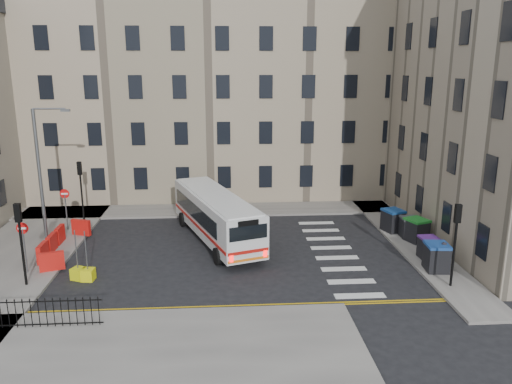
{
  "coord_description": "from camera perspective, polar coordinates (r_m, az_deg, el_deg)",
  "views": [
    {
      "loc": [
        -2.31,
        -27.15,
        10.51
      ],
      "look_at": [
        -0.34,
        2.35,
        3.0
      ],
      "focal_mm": 35.0,
      "sensor_mm": 36.0,
      "label": 1
    }
  ],
  "objects": [
    {
      "name": "iron_railings",
      "position": [
        23.11,
        -26.8,
        -12.37
      ],
      "size": [
        7.8,
        0.04,
        1.2
      ],
      "color": "black",
      "rests_on": "pavement_sw"
    },
    {
      "name": "wheelie_bin_d",
      "position": [
        32.4,
        17.07,
        -3.86
      ],
      "size": [
        1.03,
        1.18,
        1.27
      ],
      "rotation": [
        0.0,
        0.0,
        -0.03
      ],
      "color": "black",
      "rests_on": "pavement_east"
    },
    {
      "name": "pedestrian",
      "position": [
        27.77,
        20.53,
        -6.88
      ],
      "size": [
        0.65,
        0.51,
        1.56
      ],
      "primitive_type": "imported",
      "rotation": [
        0.0,
        0.0,
        3.42
      ],
      "color": "black",
      "rests_on": "pavement_east"
    },
    {
      "name": "terrace_north",
      "position": [
        42.95,
        -10.29,
        11.51
      ],
      "size": [
        38.3,
        10.8,
        17.2
      ],
      "color": "tan",
      "rests_on": "ground"
    },
    {
      "name": "streetlamp",
      "position": [
        31.66,
        -23.48,
        1.81
      ],
      "size": [
        0.5,
        0.22,
        8.14
      ],
      "color": "#595B5E",
      "rests_on": "pavement_west"
    },
    {
      "name": "pavement_west",
      "position": [
        32.22,
        -24.99,
        -6.04
      ],
      "size": [
        6.0,
        22.0,
        0.15
      ],
      "primitive_type": "cube",
      "color": "slate",
      "rests_on": "ground"
    },
    {
      "name": "wheelie_bin_e",
      "position": [
        33.27,
        15.37,
        -3.12
      ],
      "size": [
        1.46,
        1.56,
        1.42
      ],
      "rotation": [
        0.0,
        0.0,
        0.31
      ],
      "color": "black",
      "rests_on": "pavement_east"
    },
    {
      "name": "wheelie_bin_b",
      "position": [
        29.24,
        19.13,
        -6.04
      ],
      "size": [
        1.03,
        1.17,
        1.22
      ],
      "rotation": [
        0.0,
        0.0,
        0.07
      ],
      "color": "black",
      "rests_on": "pavement_east"
    },
    {
      "name": "roadworks_barriers",
      "position": [
        30.86,
        -21.67,
        -5.43
      ],
      "size": [
        1.66,
        6.26,
        1.0
      ],
      "color": "red",
      "rests_on": "pavement_west"
    },
    {
      "name": "traffic_light_east",
      "position": [
        25.42,
        21.88,
        -4.31
      ],
      "size": [
        0.28,
        0.22,
        4.1
      ],
      "color": "black",
      "rests_on": "pavement_east"
    },
    {
      "name": "traffic_light_sw",
      "position": [
        26.23,
        -25.36,
        -4.11
      ],
      "size": [
        0.28,
        0.22,
        4.1
      ],
      "color": "black",
      "rests_on": "pavement_west"
    },
    {
      "name": "wheelie_bin_a",
      "position": [
        27.71,
        19.93,
        -6.99
      ],
      "size": [
        1.25,
        1.4,
        1.45
      ],
      "rotation": [
        0.0,
        0.0,
        -0.09
      ],
      "color": "black",
      "rests_on": "pavement_east"
    },
    {
      "name": "bollard_chevron",
      "position": [
        26.8,
        -18.64,
        -8.94
      ],
      "size": [
        0.67,
        0.67,
        0.6
      ],
      "primitive_type": "cube",
      "rotation": [
        0.0,
        0.0,
        -0.12
      ],
      "color": "yellow",
      "rests_on": "ground"
    },
    {
      "name": "wheelie_bin_c",
      "position": [
        31.75,
        17.87,
        -4.15
      ],
      "size": [
        1.49,
        1.58,
        1.41
      ],
      "rotation": [
        0.0,
        0.0,
        0.36
      ],
      "color": "black",
      "rests_on": "pavement_east"
    },
    {
      "name": "no_entry_south",
      "position": [
        27.97,
        -25.05,
        -4.69
      ],
      "size": [
        0.6,
        0.08,
        3.0
      ],
      "color": "#595B5E",
      "rests_on": "pavement_west"
    },
    {
      "name": "bollard_yellow",
      "position": [
        27.1,
        -19.64,
        -8.76
      ],
      "size": [
        0.79,
        0.79,
        0.6
      ],
      "primitive_type": "cube",
      "rotation": [
        0.0,
        0.0,
        -0.41
      ],
      "color": "#D4D80C",
      "rests_on": "ground"
    },
    {
      "name": "traffic_light_nw",
      "position": [
        35.84,
        -19.41,
        1.12
      ],
      "size": [
        0.28,
        0.22,
        4.1
      ],
      "color": "black",
      "rests_on": "pavement_west"
    },
    {
      "name": "pavement_east",
      "position": [
        34.74,
        15.41,
        -3.76
      ],
      "size": [
        2.4,
        26.0,
        0.15
      ],
      "primitive_type": "cube",
      "color": "slate",
      "rests_on": "ground"
    },
    {
      "name": "pavement_sw",
      "position": [
        20.62,
        -17.15,
        -16.86
      ],
      "size": [
        20.0,
        6.0,
        0.15
      ],
      "primitive_type": "cube",
      "color": "slate",
      "rests_on": "ground"
    },
    {
      "name": "pavement_north",
      "position": [
        37.42,
        -9.32,
        -2.13
      ],
      "size": [
        36.0,
        3.2,
        0.15
      ],
      "primitive_type": "cube",
      "color": "slate",
      "rests_on": "ground"
    },
    {
      "name": "no_entry_north",
      "position": [
        34.3,
        -20.97,
        -0.95
      ],
      "size": [
        0.6,
        0.08,
        3.0
      ],
      "color": "#595B5E",
      "rests_on": "pavement_west"
    },
    {
      "name": "ground",
      "position": [
        29.21,
        0.99,
        -6.84
      ],
      "size": [
        120.0,
        120.0,
        0.0
      ],
      "primitive_type": "plane",
      "color": "black",
      "rests_on": "ground"
    },
    {
      "name": "bus",
      "position": [
        30.65,
        -4.61,
        -2.59
      ],
      "size": [
        5.72,
        10.7,
        2.86
      ],
      "rotation": [
        0.0,
        0.0,
        0.34
      ],
      "color": "silver",
      "rests_on": "ground"
    }
  ]
}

